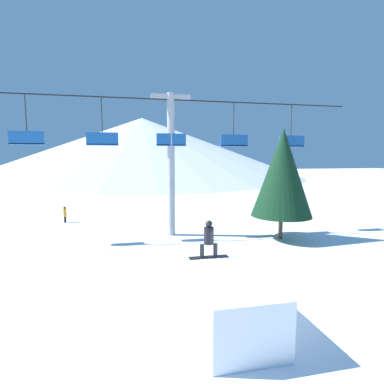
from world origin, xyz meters
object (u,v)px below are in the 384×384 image
snowboarder (209,239)px  pine_tree_near (282,173)px  snow_ramp (228,299)px  distant_skier (65,214)px

snowboarder → pine_tree_near: pine_tree_near is taller
snow_ramp → pine_tree_near: (6.19, 8.30, 3.20)m
snow_ramp → distant_skier: 17.55m
snow_ramp → snowboarder: (-0.19, 1.43, 1.41)m
snow_ramp → snowboarder: snowboarder is taller
snowboarder → pine_tree_near: bearing=47.1°
snowboarder → distant_skier: size_ratio=1.08×
snow_ramp → distant_skier: (-7.50, 15.87, -0.12)m
pine_tree_near → distant_skier: (-13.69, 7.57, -3.32)m
pine_tree_near → distant_skier: bearing=151.1°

